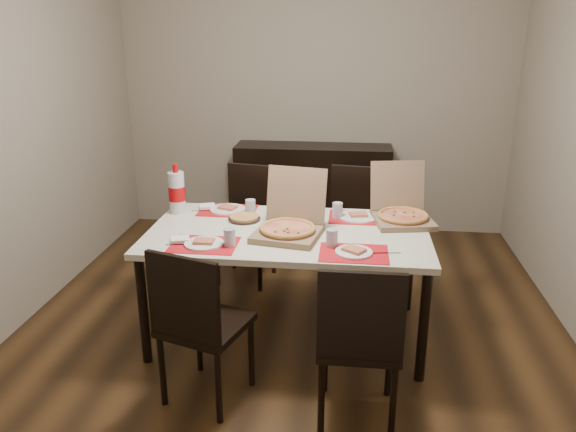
# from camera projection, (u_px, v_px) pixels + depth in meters

# --- Properties ---
(ground) EXTENTS (3.80, 4.00, 0.02)m
(ground) POSITION_uv_depth(u_px,v_px,m) (293.00, 322.00, 4.02)
(ground) COLOR #412A14
(ground) RESTS_ON ground
(room_walls) EXTENTS (3.84, 4.02, 2.62)m
(room_walls) POSITION_uv_depth(u_px,v_px,m) (301.00, 67.00, 3.86)
(room_walls) COLOR gray
(room_walls) RESTS_ON ground
(sideboard) EXTENTS (1.50, 0.40, 0.90)m
(sideboard) POSITION_uv_depth(u_px,v_px,m) (313.00, 191.00, 5.54)
(sideboard) COLOR black
(sideboard) RESTS_ON ground
(dining_table) EXTENTS (1.80, 1.00, 0.75)m
(dining_table) POSITION_uv_depth(u_px,v_px,m) (288.00, 240.00, 3.64)
(dining_table) COLOR beige
(dining_table) RESTS_ON ground
(chair_near_left) EXTENTS (0.53, 0.53, 0.93)m
(chair_near_left) POSITION_uv_depth(u_px,v_px,m) (198.00, 321.00, 3.00)
(chair_near_left) COLOR black
(chair_near_left) RESTS_ON ground
(chair_near_right) EXTENTS (0.42, 0.42, 0.93)m
(chair_near_right) POSITION_uv_depth(u_px,v_px,m) (359.00, 338.00, 2.83)
(chair_near_right) COLOR black
(chair_near_right) RESTS_ON ground
(chair_far_left) EXTENTS (0.48, 0.48, 0.93)m
(chair_far_left) POSITION_uv_depth(u_px,v_px,m) (248.00, 218.00, 4.58)
(chair_far_left) COLOR black
(chair_far_left) RESTS_ON ground
(chair_far_right) EXTENTS (0.48, 0.48, 0.93)m
(chair_far_right) POSITION_uv_depth(u_px,v_px,m) (353.00, 220.00, 4.53)
(chair_far_right) COLOR black
(chair_far_right) RESTS_ON ground
(setting_near_left) EXTENTS (0.43, 0.30, 0.11)m
(setting_near_left) POSITION_uv_depth(u_px,v_px,m) (208.00, 242.00, 3.38)
(setting_near_left) COLOR red
(setting_near_left) RESTS_ON dining_table
(setting_near_right) EXTENTS (0.47, 0.30, 0.11)m
(setting_near_right) POSITION_uv_depth(u_px,v_px,m) (347.00, 248.00, 3.28)
(setting_near_right) COLOR red
(setting_near_right) RESTS_ON dining_table
(setting_far_left) EXTENTS (0.47, 0.30, 0.11)m
(setting_far_left) POSITION_uv_depth(u_px,v_px,m) (231.00, 209.00, 3.98)
(setting_far_left) COLOR red
(setting_far_left) RESTS_ON dining_table
(setting_far_right) EXTENTS (0.45, 0.30, 0.11)m
(setting_far_right) POSITION_uv_depth(u_px,v_px,m) (353.00, 215.00, 3.85)
(setting_far_right) COLOR red
(setting_far_right) RESTS_ON dining_table
(napkin_loose) EXTENTS (0.14, 0.14, 0.02)m
(napkin_loose) POSITION_uv_depth(u_px,v_px,m) (287.00, 234.00, 3.54)
(napkin_loose) COLOR white
(napkin_loose) RESTS_ON dining_table
(pizza_box_center) EXTENTS (0.46, 0.50, 0.40)m
(pizza_box_center) POSITION_uv_depth(u_px,v_px,m) (289.00, 226.00, 3.53)
(pizza_box_center) COLOR #7A6046
(pizza_box_center) RESTS_ON dining_table
(pizza_box_right) EXTENTS (0.44, 0.47, 0.38)m
(pizza_box_right) POSITION_uv_depth(u_px,v_px,m) (402.00, 213.00, 3.77)
(pizza_box_right) COLOR #7A6046
(pizza_box_right) RESTS_ON dining_table
(faina_plate) EXTENTS (0.22, 0.22, 0.03)m
(faina_plate) POSITION_uv_depth(u_px,v_px,m) (244.00, 218.00, 3.81)
(faina_plate) COLOR black
(faina_plate) RESTS_ON dining_table
(dip_bowl) EXTENTS (0.15, 0.15, 0.03)m
(dip_bowl) POSITION_uv_depth(u_px,v_px,m) (312.00, 220.00, 3.78)
(dip_bowl) COLOR white
(dip_bowl) RESTS_ON dining_table
(soda_bottle) EXTENTS (0.12, 0.12, 0.35)m
(soda_bottle) POSITION_uv_depth(u_px,v_px,m) (177.00, 192.00, 3.92)
(soda_bottle) COLOR silver
(soda_bottle) RESTS_ON dining_table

